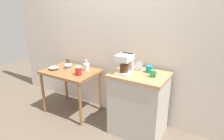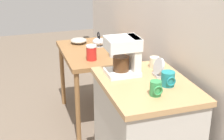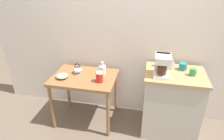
# 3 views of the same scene
# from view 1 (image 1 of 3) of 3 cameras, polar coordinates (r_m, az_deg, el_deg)

# --- Properties ---
(ground_plane) EXTENTS (8.00, 8.00, 0.00)m
(ground_plane) POSITION_cam_1_polar(r_m,az_deg,el_deg) (3.34, -2.45, -13.76)
(ground_plane) COLOR #6B5B4C
(back_wall) EXTENTS (4.40, 0.10, 2.80)m
(back_wall) POSITION_cam_1_polar(r_m,az_deg,el_deg) (3.13, 2.97, 11.53)
(back_wall) COLOR silver
(back_wall) RESTS_ON ground_plane
(wooden_table) EXTENTS (0.86, 0.62, 0.73)m
(wooden_table) POSITION_cam_1_polar(r_m,az_deg,el_deg) (3.38, -11.29, -1.60)
(wooden_table) COLOR olive
(wooden_table) RESTS_ON ground_plane
(kitchen_counter) EXTENTS (0.73, 0.56, 0.89)m
(kitchen_counter) POSITION_cam_1_polar(r_m,az_deg,el_deg) (2.90, 7.34, -9.25)
(kitchen_counter) COLOR #BCB7AD
(kitchen_counter) RESTS_ON ground_plane
(bowl_stoneware) EXTENTS (0.17, 0.17, 0.05)m
(bowl_stoneware) POSITION_cam_1_polar(r_m,az_deg,el_deg) (3.46, -15.89, 0.64)
(bowl_stoneware) COLOR #9E998C
(bowl_stoneware) RESTS_ON wooden_table
(teakettle) EXTENTS (0.15, 0.13, 0.15)m
(teakettle) POSITION_cam_1_polar(r_m,az_deg,el_deg) (3.46, -12.08, 1.29)
(teakettle) COLOR #B2B5BA
(teakettle) RESTS_ON wooden_table
(glass_carafe_vase) EXTENTS (0.10, 0.10, 0.18)m
(glass_carafe_vase) POSITION_cam_1_polar(r_m,az_deg,el_deg) (3.28, -7.08, 0.90)
(glass_carafe_vase) COLOR silver
(glass_carafe_vase) RESTS_ON wooden_table
(canister_enamel) EXTENTS (0.09, 0.09, 0.14)m
(canister_enamel) POSITION_cam_1_polar(r_m,az_deg,el_deg) (3.11, -9.30, -0.23)
(canister_enamel) COLOR red
(canister_enamel) RESTS_ON wooden_table
(coffee_maker) EXTENTS (0.18, 0.22, 0.26)m
(coffee_maker) POSITION_cam_1_polar(r_m,az_deg,el_deg) (2.67, 3.67, 1.94)
(coffee_maker) COLOR white
(coffee_maker) RESTS_ON kitchen_counter
(mug_small_cream) EXTENTS (0.08, 0.07, 0.08)m
(mug_small_cream) POSITION_cam_1_polar(r_m,az_deg,el_deg) (2.92, 4.97, 1.38)
(mug_small_cream) COLOR beige
(mug_small_cream) RESTS_ON kitchen_counter
(mug_dark_teal) EXTENTS (0.09, 0.09, 0.09)m
(mug_dark_teal) POSITION_cam_1_polar(r_m,az_deg,el_deg) (2.76, 10.25, 0.22)
(mug_dark_teal) COLOR teal
(mug_dark_teal) RESTS_ON kitchen_counter
(mug_tall_green) EXTENTS (0.08, 0.07, 0.09)m
(mug_tall_green) POSITION_cam_1_polar(r_m,az_deg,el_deg) (2.62, 11.30, -1.00)
(mug_tall_green) COLOR #338C4C
(mug_tall_green) RESTS_ON kitchen_counter
(table_clock) EXTENTS (0.12, 0.06, 0.13)m
(table_clock) POSITION_cam_1_polar(r_m,az_deg,el_deg) (2.82, 7.31, 1.02)
(table_clock) COLOR #B2B5BA
(table_clock) RESTS_ON kitchen_counter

